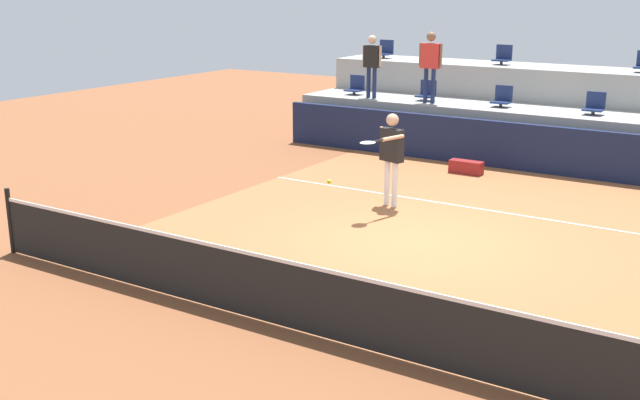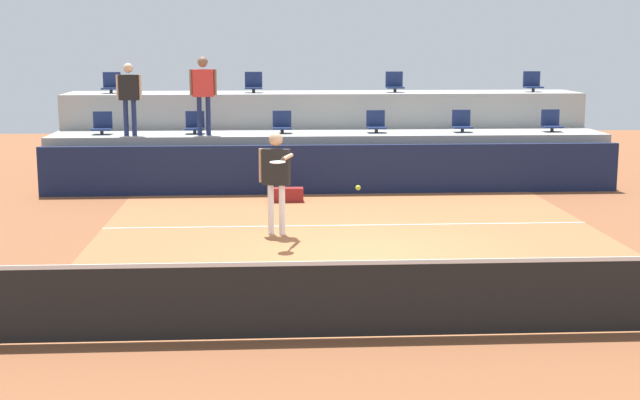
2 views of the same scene
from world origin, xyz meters
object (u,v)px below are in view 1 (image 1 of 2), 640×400
at_px(tennis_ball, 329,182).
at_px(stadium_chair_lower_mid_right, 595,105).
at_px(spectator_in_grey, 372,61).
at_px(stadium_chair_lower_left, 427,92).
at_px(stadium_chair_upper_far_left, 385,51).
at_px(stadium_chair_lower_mid_left, 502,98).
at_px(stadium_chair_upper_left, 503,56).
at_px(spectator_leaning_on_rail, 430,60).
at_px(equipment_bag, 466,167).
at_px(stadium_chair_lower_far_left, 356,87).
at_px(tennis_player, 391,150).

bearing_deg(tennis_ball, stadium_chair_lower_mid_right, 81.60).
bearing_deg(spectator_in_grey, stadium_chair_lower_left, 14.95).
height_order(stadium_chair_upper_far_left, spectator_in_grey, spectator_in_grey).
xyz_separation_m(stadium_chair_lower_mid_right, spectator_in_grey, (-5.70, -0.38, 0.77)).
distance_m(stadium_chair_lower_mid_left, stadium_chair_upper_left, 2.10).
height_order(stadium_chair_lower_mid_right, stadium_chair_upper_left, stadium_chair_upper_left).
bearing_deg(stadium_chair_lower_mid_right, spectator_leaning_on_rail, -174.55).
bearing_deg(equipment_bag, stadium_chair_lower_far_left, 152.10).
relative_size(stadium_chair_lower_far_left, equipment_bag, 0.68).
xyz_separation_m(tennis_player, spectator_leaning_on_rail, (-1.59, 5.18, 1.21)).
distance_m(spectator_leaning_on_rail, tennis_ball, 9.51).
height_order(stadium_chair_lower_mid_left, tennis_ball, stadium_chair_lower_mid_left).
bearing_deg(stadium_chair_upper_far_left, stadium_chair_lower_mid_right, -15.58).
bearing_deg(stadium_chair_lower_mid_right, tennis_ball, -98.40).
bearing_deg(equipment_bag, stadium_chair_lower_mid_right, 45.28).
height_order(stadium_chair_lower_far_left, stadium_chair_lower_mid_left, same).
distance_m(stadium_chair_upper_left, spectator_leaning_on_rail, 2.45).
relative_size(stadium_chair_upper_far_left, tennis_player, 0.29).
bearing_deg(spectator_in_grey, equipment_bag, -27.76).
relative_size(stadium_chair_upper_left, spectator_in_grey, 0.32).
relative_size(stadium_chair_upper_left, tennis_player, 0.29).
height_order(stadium_chair_lower_far_left, stadium_chair_upper_left, stadium_chair_upper_left).
xyz_separation_m(stadium_chair_lower_mid_left, tennis_player, (-0.21, -5.56, -0.34)).
distance_m(spectator_leaning_on_rail, equipment_bag, 3.39).
xyz_separation_m(stadium_chair_lower_mid_right, stadium_chair_upper_left, (-2.90, 1.80, 0.85)).
relative_size(stadium_chair_lower_left, stadium_chair_lower_mid_left, 1.00).
xyz_separation_m(tennis_ball, equipment_bag, (-0.80, 7.26, -1.32)).
xyz_separation_m(stadium_chair_lower_left, stadium_chair_upper_far_left, (-2.19, 1.80, 0.85)).
distance_m(stadium_chair_lower_mid_right, equipment_bag, 3.40).
xyz_separation_m(stadium_chair_lower_mid_left, tennis_ball, (0.82, -9.49, 0.01)).
xyz_separation_m(stadium_chair_upper_left, spectator_in_grey, (-2.80, -2.18, -0.08)).
relative_size(stadium_chair_lower_mid_right, tennis_player, 0.29).
height_order(stadium_chair_lower_far_left, spectator_in_grey, spectator_in_grey).
height_order(stadium_chair_lower_left, spectator_leaning_on_rail, spectator_leaning_on_rail).
bearing_deg(tennis_ball, stadium_chair_upper_left, 97.59).
distance_m(stadium_chair_lower_far_left, equipment_bag, 4.93).
xyz_separation_m(stadium_chair_lower_mid_right, tennis_ball, (-1.40, -9.49, 0.01)).
relative_size(stadium_chair_lower_mid_right, spectator_in_grey, 0.32).
bearing_deg(stadium_chair_upper_far_left, stadium_chair_lower_left, -39.36).
bearing_deg(spectator_in_grey, stadium_chair_lower_far_left, 151.37).
relative_size(spectator_leaning_on_rail, equipment_bag, 2.35).
xyz_separation_m(tennis_player, tennis_ball, (1.03, -3.92, 0.35)).
xyz_separation_m(spectator_in_grey, equipment_bag, (3.50, -1.84, -2.09)).
relative_size(stadium_chair_lower_left, spectator_leaning_on_rail, 0.29).
height_order(stadium_chair_lower_mid_left, spectator_leaning_on_rail, spectator_leaning_on_rail).
distance_m(stadium_chair_lower_mid_left, stadium_chair_upper_far_left, 4.68).
bearing_deg(stadium_chair_lower_mid_left, stadium_chair_lower_left, 180.00).
relative_size(tennis_player, tennis_ball, 26.71).
bearing_deg(stadium_chair_upper_left, tennis_player, -86.36).
height_order(stadium_chair_lower_left, tennis_player, tennis_player).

